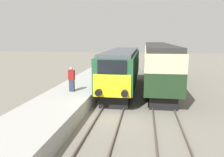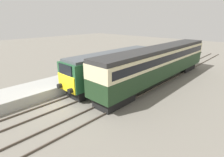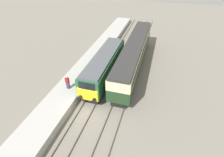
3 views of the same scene
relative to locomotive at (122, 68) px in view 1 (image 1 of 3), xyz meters
The scene contains 7 objects.
ground_plane 6.97m from the locomotive, 90.00° to the right, with size 120.00×120.00×0.00m, color slate.
platform_left 3.90m from the locomotive, 157.82° to the left, with size 3.50×50.00×0.95m.
rails_near_track 2.59m from the locomotive, 90.00° to the right, with size 1.51×60.00×0.14m.
rails_far_track 4.27m from the locomotive, 25.95° to the right, with size 1.50×60.00×0.14m.
locomotive is the anchor object (origin of this frame).
passenger_carriage 5.34m from the locomotive, 50.22° to the left, with size 2.75×19.67×4.21m.
person_on_platform 5.73m from the locomotive, 123.84° to the right, with size 0.44×0.26×1.81m.
Camera 1 is at (2.08, -13.15, 4.83)m, focal length 35.00 mm.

